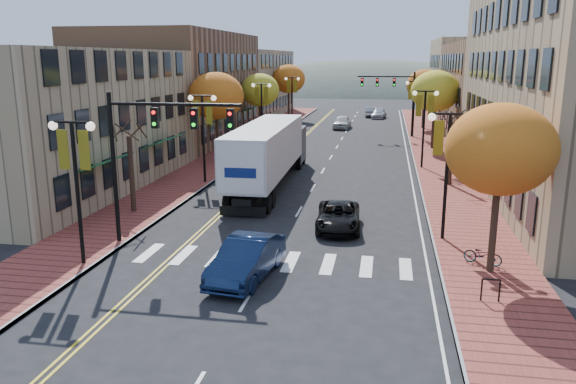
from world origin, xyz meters
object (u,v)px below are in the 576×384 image
at_px(semi_truck, 270,149).
at_px(black_suv, 338,216).
at_px(navy_sedan, 247,259).
at_px(bicycle, 483,255).

xyz_separation_m(semi_truck, black_suv, (5.41, -9.06, -1.85)).
bearing_deg(navy_sedan, semi_truck, 105.89).
relative_size(semi_truck, bicycle, 11.16).
bearing_deg(bicycle, semi_truck, 62.75).
bearing_deg(bicycle, navy_sedan, 128.41).
relative_size(navy_sedan, bicycle, 3.17).
height_order(navy_sedan, bicycle, navy_sedan).
bearing_deg(semi_truck, black_suv, -60.20).
bearing_deg(black_suv, bicycle, -38.43).
relative_size(navy_sedan, black_suv, 1.04).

